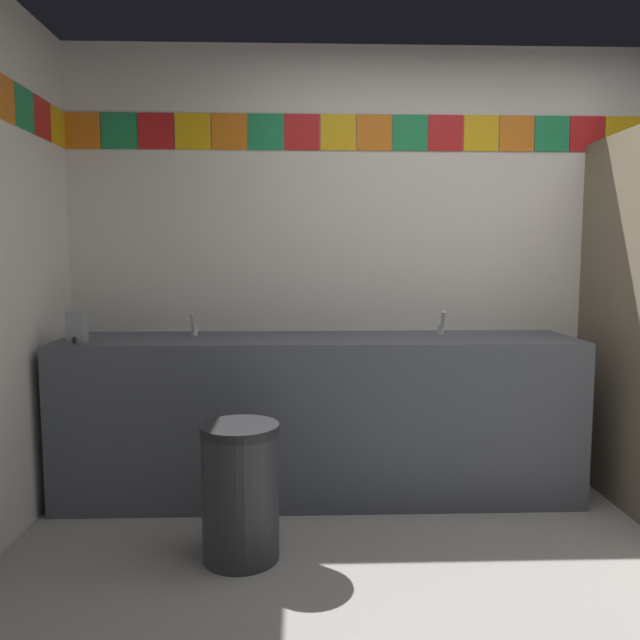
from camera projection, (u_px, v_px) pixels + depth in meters
The scene contains 6 objects.
wall_back at pixel (458, 265), 3.66m from camera, with size 4.59×0.09×2.54m.
vanity_counter at pixel (319, 415), 3.38m from camera, with size 2.79×0.60×0.88m.
faucet_left at pixel (194, 326), 3.39m from camera, with size 0.04×0.10×0.14m.
faucet_right at pixel (442, 326), 3.44m from camera, with size 0.04×0.10×0.14m.
soap_dispenser at pixel (77, 328), 3.11m from camera, with size 0.09×0.09×0.16m.
trash_bin at pixel (240, 492), 2.66m from camera, with size 0.34×0.34×0.60m.
Camera 1 is at (-0.95, -1.94, 1.32)m, focal length 34.17 mm.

